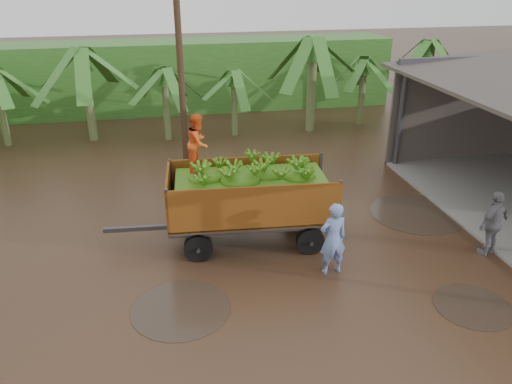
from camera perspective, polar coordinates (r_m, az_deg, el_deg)
The scene contains 7 objects.
ground at distance 13.72m, azimuth 5.86°, elevation -7.05°, with size 100.00×100.00×0.00m, color black.
hedge_north at distance 27.70m, azimuth -8.00°, elevation 13.08°, with size 22.00×3.00×3.60m, color #2D661E.
banana_trailer at distance 13.72m, azimuth -0.74°, elevation -0.37°, with size 6.38×2.55×3.67m.
man_blue at distance 12.56m, azimuth 8.80°, elevation -5.28°, with size 0.71×0.46×1.93m, color #6D87C7.
man_grey at distance 14.65m, azimuth 25.50°, elevation -3.23°, with size 1.08×0.45×1.84m, color slate.
utility_pole at distance 18.98m, azimuth -8.65°, elevation 14.32°, with size 1.20×0.24×7.67m.
banana_plants at distance 18.89m, azimuth -12.53°, elevation 7.62°, with size 25.29×20.65×4.40m.
Camera 1 is at (-3.68, -11.13, 7.12)m, focal length 35.00 mm.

